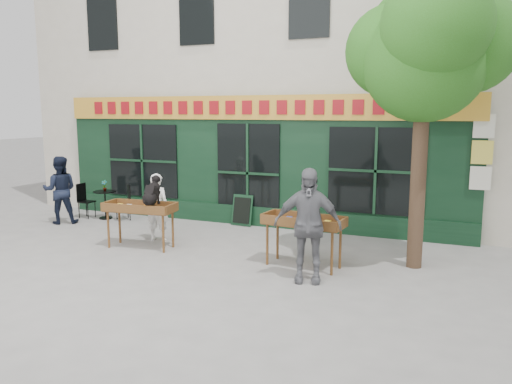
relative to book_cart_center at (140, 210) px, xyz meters
The scene contains 14 objects.
ground 1.61m from the book_cart_center, 24.12° to the left, with size 80.00×80.00×0.00m, color slate.
building 7.85m from the book_cart_center, 79.09° to the left, with size 14.00×7.26×10.00m.
street_tree 6.56m from the book_cart_center, ahead, with size 3.05×2.90×5.60m.
book_cart_center is the anchor object (origin of this frame).
dog 0.59m from the book_cart_center, ahead, with size 0.34×0.60×0.60m, color black, non-canonical shape.
woman 0.65m from the book_cart_center, 90.00° to the left, with size 0.56×0.37×1.54m, color white.
book_cart_right 3.62m from the book_cart_center, ahead, with size 1.56×0.78×0.99m.
man_right 3.98m from the book_cart_center, ahead, with size 1.16×0.48×1.97m, color #5E5E63.
bistro_table 3.38m from the book_cart_center, 141.82° to the left, with size 0.60×0.60×0.76m.
bistro_chair_left 3.85m from the book_cart_center, 148.94° to the left, with size 0.37×0.37×0.95m.
bistro_chair_right 3.01m from the book_cart_center, 132.83° to the left, with size 0.51×0.51×0.95m.
potted_plant 3.37m from the book_cart_center, 141.82° to the left, with size 0.16×0.11×0.30m, color gray.
man_left 3.54m from the book_cart_center, 160.52° to the left, with size 0.86×0.67×1.76m, color black.
chalkboard 3.01m from the book_cart_center, 67.44° to the left, with size 0.57×0.22×0.79m.
Camera 1 is at (5.05, -9.23, 2.90)m, focal length 35.00 mm.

